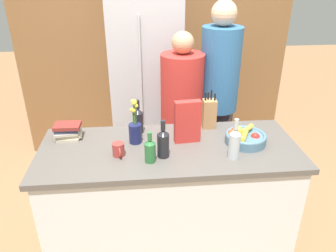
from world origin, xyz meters
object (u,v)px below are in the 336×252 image
at_px(book_stack, 68,131).
at_px(bottle_wine, 163,143).
at_px(person_at_sink, 182,112).
at_px(bottle_water, 234,143).
at_px(bottle_oil, 150,150).
at_px(bottle_vinegar, 138,120).
at_px(refrigerator, 146,76).
at_px(flower_vase, 135,130).
at_px(cereal_box, 187,122).
at_px(coffee_mug, 119,149).
at_px(person_in_blue, 218,93).
at_px(fruit_bowl, 244,137).
at_px(knife_block, 209,113).

xyz_separation_m(book_stack, bottle_wine, (0.67, -0.31, 0.05)).
xyz_separation_m(bottle_wine, person_at_sink, (0.23, 0.80, -0.14)).
bearing_deg(bottle_water, bottle_oil, 179.33).
height_order(book_stack, bottle_vinegar, bottle_vinegar).
distance_m(refrigerator, bottle_water, 1.61).
xyz_separation_m(flower_vase, bottle_oil, (0.09, -0.26, -0.02)).
relative_size(refrigerator, book_stack, 10.13).
relative_size(refrigerator, cereal_box, 6.54).
height_order(flower_vase, bottle_oil, flower_vase).
height_order(book_stack, bottle_oil, bottle_oil).
bearing_deg(person_at_sink, coffee_mug, -141.53).
relative_size(cereal_box, person_in_blue, 0.17).
bearing_deg(flower_vase, refrigerator, 84.58).
bearing_deg(fruit_bowl, bottle_water, -124.70).
distance_m(bottle_water, person_in_blue, 0.93).
relative_size(cereal_box, coffee_mug, 2.65).
bearing_deg(fruit_bowl, bottle_oil, -164.67).
bearing_deg(refrigerator, person_in_blue, -43.38).
bearing_deg(flower_vase, fruit_bowl, -5.64).
distance_m(fruit_bowl, cereal_box, 0.42).
height_order(bottle_oil, person_at_sink, person_at_sink).
height_order(refrigerator, bottle_water, refrigerator).
relative_size(knife_block, coffee_mug, 2.58).
bearing_deg(flower_vase, book_stack, 167.84).
distance_m(fruit_bowl, knife_block, 0.34).
relative_size(bottle_wine, person_in_blue, 0.14).
height_order(flower_vase, bottle_wine, flower_vase).
distance_m(bottle_oil, bottle_vinegar, 0.42).
distance_m(coffee_mug, person_at_sink, 0.93).
height_order(flower_vase, bottle_water, flower_vase).
relative_size(book_stack, bottle_water, 0.71).
height_order(fruit_bowl, person_at_sink, person_at_sink).
bearing_deg(bottle_wine, bottle_vinegar, 113.30).
bearing_deg(flower_vase, bottle_vinegar, 80.76).
bearing_deg(bottle_water, fruit_bowl, 55.30).
relative_size(bottle_water, person_at_sink, 0.18).
bearing_deg(cereal_box, book_stack, 171.81).
relative_size(bottle_oil, person_in_blue, 0.12).
relative_size(refrigerator, bottle_vinegar, 7.75).
relative_size(cereal_box, bottle_vinegar, 1.18).
relative_size(coffee_mug, bottle_oil, 0.56).
bearing_deg(person_in_blue, flower_vase, -112.75).
bearing_deg(knife_block, bottle_wine, -134.12).
xyz_separation_m(bottle_water, person_in_blue, (0.11, 0.93, -0.00)).
bearing_deg(cereal_box, bottle_vinegar, 153.21).
xyz_separation_m(knife_block, coffee_mug, (-0.68, -0.36, -0.07)).
distance_m(refrigerator, coffee_mug, 1.45).
bearing_deg(bottle_wine, coffee_mug, 172.89).
xyz_separation_m(flower_vase, book_stack, (-0.49, 0.11, -0.04)).
xyz_separation_m(coffee_mug, bottle_water, (0.75, -0.10, 0.06)).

